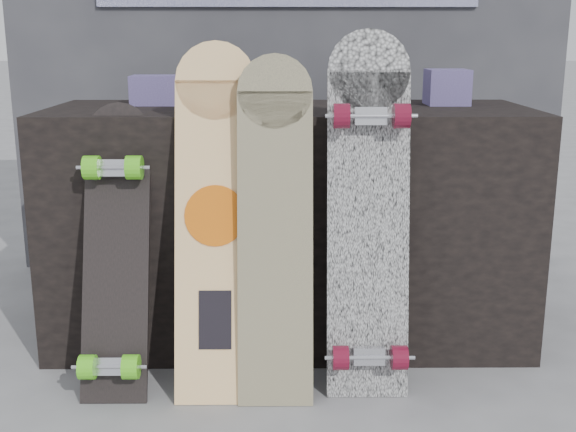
{
  "coord_description": "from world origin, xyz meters",
  "views": [
    {
      "loc": [
        -0.03,
        -1.91,
        1.03
      ],
      "look_at": [
        -0.01,
        0.2,
        0.5
      ],
      "focal_mm": 45.0,
      "sensor_mm": 36.0,
      "label": 1
    }
  ],
  "objects_px": {
    "longboard_geisha": "(215,211)",
    "skateboard_dark": "(115,248)",
    "vendor_table": "(289,224)",
    "longboard_cascadia": "(369,211)",
    "longboard_celtic": "(275,219)"
  },
  "relations": [
    {
      "from": "longboard_celtic",
      "to": "skateboard_dark",
      "type": "xyz_separation_m",
      "value": [
        -0.47,
        0.03,
        -0.09
      ]
    },
    {
      "from": "longboard_geisha",
      "to": "longboard_celtic",
      "type": "distance_m",
      "value": 0.18
    },
    {
      "from": "longboard_cascadia",
      "to": "skateboard_dark",
      "type": "distance_m",
      "value": 0.75
    },
    {
      "from": "vendor_table",
      "to": "longboard_cascadia",
      "type": "distance_m",
      "value": 0.48
    },
    {
      "from": "vendor_table",
      "to": "longboard_cascadia",
      "type": "height_order",
      "value": "longboard_cascadia"
    },
    {
      "from": "longboard_geisha",
      "to": "vendor_table",
      "type": "bearing_deg",
      "value": 60.18
    },
    {
      "from": "longboard_cascadia",
      "to": "longboard_geisha",
      "type": "bearing_deg",
      "value": 177.31
    },
    {
      "from": "longboard_cascadia",
      "to": "vendor_table",
      "type": "bearing_deg",
      "value": 119.05
    },
    {
      "from": "vendor_table",
      "to": "longboard_cascadia",
      "type": "xyz_separation_m",
      "value": [
        0.22,
        -0.4,
        0.14
      ]
    },
    {
      "from": "longboard_geisha",
      "to": "skateboard_dark",
      "type": "relative_size",
      "value": 1.21
    },
    {
      "from": "longboard_celtic",
      "to": "longboard_cascadia",
      "type": "relative_size",
      "value": 0.93
    },
    {
      "from": "longboard_celtic",
      "to": "skateboard_dark",
      "type": "height_order",
      "value": "longboard_celtic"
    },
    {
      "from": "vendor_table",
      "to": "longboard_geisha",
      "type": "distance_m",
      "value": 0.46
    },
    {
      "from": "longboard_geisha",
      "to": "skateboard_dark",
      "type": "xyz_separation_m",
      "value": [
        -0.29,
        -0.01,
        -0.11
      ]
    },
    {
      "from": "longboard_geisha",
      "to": "longboard_celtic",
      "type": "height_order",
      "value": "longboard_geisha"
    }
  ]
}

